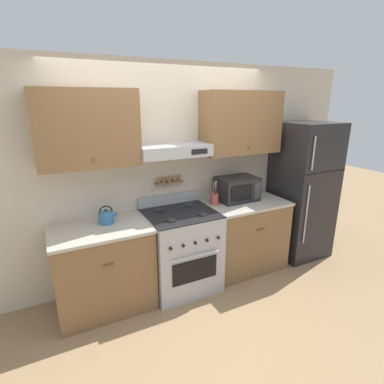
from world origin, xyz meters
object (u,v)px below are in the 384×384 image
stove_range (181,250)px  microwave (237,189)px  refrigerator (302,191)px  utensil_crock (214,198)px  tea_kettle (106,216)px

stove_range → microwave: 1.04m
stove_range → microwave: size_ratio=2.11×
refrigerator → utensil_crock: size_ratio=6.35×
stove_range → microwave: microwave is taller
stove_range → utensil_crock: size_ratio=3.59×
microwave → utensil_crock: microwave is taller
refrigerator → tea_kettle: bearing=177.8°
microwave → tea_kettle: bearing=-179.4°
tea_kettle → stove_range: bearing=-8.0°
stove_range → utensil_crock: bearing=12.5°
stove_range → refrigerator: bearing=0.3°
refrigerator → tea_kettle: refrigerator is taller
refrigerator → microwave: 1.03m
utensil_crock → tea_kettle: bearing=-180.0°
tea_kettle → microwave: size_ratio=0.41×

